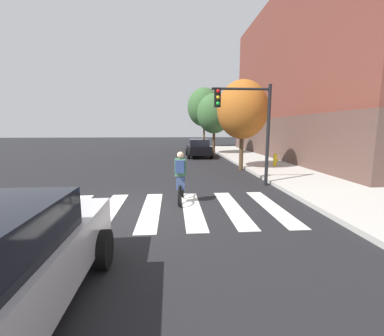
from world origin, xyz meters
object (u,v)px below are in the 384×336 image
Objects in this scene: sedan_mid at (199,148)px; traffic_light_near at (249,118)px; street_tree_mid at (214,114)px; fire_hydrant at (275,160)px; street_tree_near at (243,110)px; street_tree_far at (204,107)px; cyclist at (181,177)px.

sedan_mid is 11.31m from traffic_light_near.
traffic_light_near is 0.76× the size of street_tree_mid.
traffic_light_near is 5.38× the size of fire_hydrant.
fire_hydrant is (3.05, 4.48, -2.33)m from traffic_light_near.
street_tree_near is 0.93× the size of street_tree_mid.
traffic_light_near is at bearing -124.24° from fire_hydrant.
fire_hydrant is 17.92m from street_tree_far.
street_tree_mid reaches higher than sedan_mid.
sedan_mid is 7.72m from fire_hydrant.
street_tree_near is 8.70m from street_tree_mid.
street_tree_mid is (-2.42, 8.29, 3.18)m from fire_hydrant.
street_tree_near reaches higher than cyclist.
traffic_light_near is 5.90m from fire_hydrant.
fire_hydrant is 0.11× the size of street_tree_far.
street_tree_near reaches higher than sedan_mid.
traffic_light_near reaches higher than cyclist.
street_tree_mid is at bearing 87.21° from traffic_light_near.
cyclist is at bearing -131.27° from fire_hydrant.
street_tree_mid is at bearing -91.27° from street_tree_far.
street_tree_far is at bearing 97.37° from fire_hydrant.
fire_hydrant is 0.14× the size of street_tree_mid.
sedan_mid is 0.59× the size of street_tree_far.
street_tree_mid is 9.02m from street_tree_far.
sedan_mid reaches higher than fire_hydrant.
street_tree_far is (3.73, 24.01, 4.11)m from cyclist.
traffic_light_near is at bearing -92.16° from street_tree_far.
cyclist is 24.64m from street_tree_far.
fire_hydrant is at bearing 10.35° from street_tree_near.
traffic_light_near is 12.81m from street_tree_mid.
traffic_light_near is at bearing -101.51° from street_tree_near.
street_tree_mid is (-0.21, 8.69, 0.26)m from street_tree_near.
street_tree_near is at bearing -88.64° from street_tree_mid.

